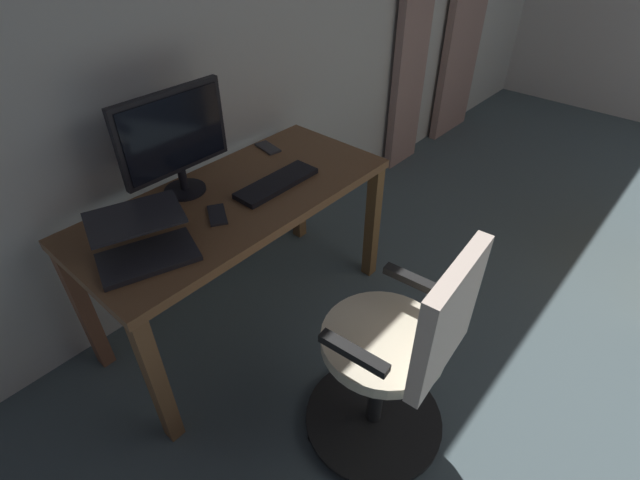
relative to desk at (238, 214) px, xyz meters
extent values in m
cube|color=brown|center=(0.00, 0.00, 0.08)|extent=(1.41, 0.63, 0.04)
cube|color=brown|center=(-0.66, 0.27, -0.28)|extent=(0.06, 0.06, 0.68)
cube|color=brown|center=(0.66, 0.27, -0.28)|extent=(0.06, 0.06, 0.68)
cube|color=brown|center=(-0.66, -0.27, -0.28)|extent=(0.06, 0.06, 0.68)
cube|color=brown|center=(0.66, -0.27, -0.28)|extent=(0.06, 0.06, 0.68)
cylinder|color=black|center=(0.09, 0.86, -0.58)|extent=(0.56, 0.56, 0.02)
sphere|color=black|center=(-0.17, 0.84, -0.60)|extent=(0.05, 0.05, 0.05)
sphere|color=black|center=(0.03, 0.61, -0.60)|extent=(0.05, 0.05, 0.05)
sphere|color=black|center=(0.31, 0.73, -0.60)|extent=(0.05, 0.05, 0.05)
sphere|color=black|center=(-0.01, 1.10, -0.60)|extent=(0.05, 0.05, 0.05)
cylinder|color=black|center=(0.09, 0.86, -0.35)|extent=(0.06, 0.06, 0.46)
cylinder|color=beige|center=(0.09, 0.86, -0.10)|extent=(0.48, 0.48, 0.05)
cube|color=beige|center=(0.07, 1.06, 0.14)|extent=(0.38, 0.08, 0.42)
cube|color=black|center=(0.29, 0.88, 0.04)|extent=(0.06, 0.24, 0.03)
cube|color=black|center=(-0.11, 0.84, 0.04)|extent=(0.06, 0.24, 0.03)
cylinder|color=black|center=(0.12, -0.19, 0.10)|extent=(0.18, 0.18, 0.01)
cylinder|color=black|center=(0.12, -0.19, 0.16)|extent=(0.04, 0.04, 0.09)
cube|color=black|center=(0.12, -0.20, 0.37)|extent=(0.49, 0.03, 0.34)
cube|color=black|center=(0.12, -0.18, 0.37)|extent=(0.45, 0.01, 0.30)
cube|color=black|center=(-0.18, 0.07, 0.11)|extent=(0.41, 0.13, 0.02)
cube|color=#232328|center=(0.49, 0.10, 0.11)|extent=(0.38, 0.30, 0.02)
cube|color=#232328|center=(0.45, 0.00, 0.22)|extent=(0.38, 0.30, 0.03)
ellipsoid|color=silver|center=(0.37, -0.22, 0.12)|extent=(0.06, 0.10, 0.04)
cube|color=#333338|center=(-0.40, -0.22, 0.10)|extent=(0.09, 0.15, 0.01)
cube|color=#232328|center=(0.15, 0.06, 0.10)|extent=(0.13, 0.16, 0.01)
camera|label=1|loc=(1.03, 1.40, 1.17)|focal=25.99mm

